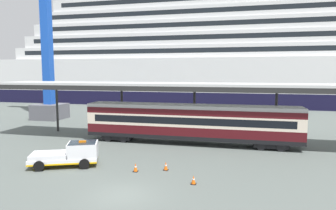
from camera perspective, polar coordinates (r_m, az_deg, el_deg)
The scene contains 8 objects.
ground_plane at distance 19.26m, azimuth -8.85°, elevation -16.61°, with size 400.00×400.00×0.00m, color #535B57.
cruise_ship at distance 75.24m, azimuth 19.13°, elevation 8.82°, with size 132.17×24.67×32.66m.
platform_canopy at distance 31.15m, azimuth 4.48°, elevation 3.69°, with size 43.59×5.27×6.32m.
train_carriage at distance 31.14m, azimuth 4.30°, elevation -3.25°, with size 22.03×2.81×4.11m.
service_truck at distance 25.33m, azimuth -18.08°, elevation -8.84°, with size 5.58×3.86×2.02m.
traffic_cone_near at distance 23.25m, azimuth -0.42°, elevation -11.58°, with size 0.36×0.36×0.68m.
traffic_cone_mid at distance 23.07m, azimuth -6.23°, elevation -11.77°, with size 0.36×0.36×0.67m.
traffic_cone_far at distance 20.64m, azimuth 4.89°, elevation -14.08°, with size 0.36×0.36×0.60m.
Camera 1 is at (6.81, -16.39, 7.48)m, focal length 31.88 mm.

